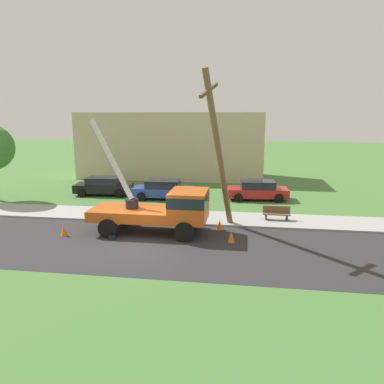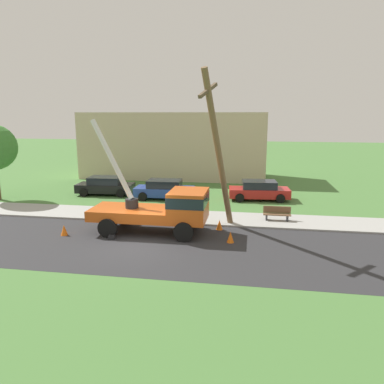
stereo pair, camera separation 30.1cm
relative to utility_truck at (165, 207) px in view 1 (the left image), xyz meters
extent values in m
plane|color=#477538|center=(-0.78, 9.96, -1.41)|extent=(120.00, 120.00, 0.00)
cube|color=#2B2B2D|center=(-0.78, -2.04, -1.40)|extent=(80.00, 7.26, 0.01)
cube|color=#9E9E99|center=(-0.78, 3.06, -1.36)|extent=(80.00, 2.95, 0.10)
cube|color=#C65119|center=(-1.80, -0.01, -0.38)|extent=(4.30, 2.40, 0.55)
cube|color=#C65119|center=(1.30, -0.02, 0.14)|extent=(1.90, 2.40, 1.60)
cube|color=#19232D|center=(1.30, -0.02, 0.49)|extent=(1.92, 2.42, 0.56)
cylinder|color=black|center=(-1.78, -0.01, 0.14)|extent=(0.70, 0.70, 0.50)
cylinder|color=silver|center=(-3.06, 0.64, 2.44)|extent=(2.89, 1.66, 4.26)
cube|color=black|center=(-2.40, -1.46, -1.31)|extent=(0.30, 0.30, 0.20)
cube|color=black|center=(-2.40, 1.44, -1.31)|extent=(0.30, 0.30, 0.20)
cylinder|color=black|center=(1.25, -1.22, -0.91)|extent=(1.00, 0.30, 1.00)
cylinder|color=black|center=(1.26, 1.18, -0.91)|extent=(1.00, 0.30, 1.00)
cylinder|color=black|center=(-2.71, -1.21, -0.91)|extent=(1.00, 0.30, 1.00)
cylinder|color=black|center=(-2.71, 1.19, -0.91)|extent=(1.00, 0.30, 1.00)
cylinder|color=brown|center=(2.80, 0.63, 2.76)|extent=(1.59, 3.56, 8.46)
cube|color=brown|center=(2.34, -0.57, 5.93)|extent=(0.76, 1.67, 0.82)
cone|color=orange|center=(3.57, -0.97, -1.13)|extent=(0.36, 0.36, 0.56)
cone|color=orange|center=(-5.11, -1.28, -1.13)|extent=(0.36, 0.36, 0.56)
cone|color=orange|center=(2.85, 1.00, -1.13)|extent=(0.36, 0.36, 0.56)
cube|color=black|center=(-6.85, 8.62, -0.86)|extent=(4.52, 2.12, 0.65)
cube|color=black|center=(-6.85, 8.62, -0.26)|extent=(2.58, 1.83, 0.55)
cylinder|color=black|center=(-5.34, 7.83, -1.09)|extent=(0.64, 0.22, 0.64)
cylinder|color=black|center=(-5.47, 9.62, -1.09)|extent=(0.64, 0.22, 0.64)
cylinder|color=black|center=(-8.24, 7.61, -1.09)|extent=(0.64, 0.22, 0.64)
cylinder|color=black|center=(-8.37, 9.41, -1.09)|extent=(0.64, 0.22, 0.64)
cube|color=#263F99|center=(-1.92, 7.97, -0.86)|extent=(4.46, 1.95, 0.65)
cube|color=black|center=(-1.92, 7.97, -0.26)|extent=(2.52, 1.74, 0.55)
cylinder|color=black|center=(-0.44, 7.12, -1.09)|extent=(0.64, 0.22, 0.64)
cylinder|color=black|center=(-0.50, 8.92, -1.09)|extent=(0.64, 0.22, 0.64)
cylinder|color=black|center=(-3.34, 7.02, -1.09)|extent=(0.64, 0.22, 0.64)
cylinder|color=black|center=(-3.40, 8.82, -1.09)|extent=(0.64, 0.22, 0.64)
cube|color=#B21E1E|center=(5.08, 8.75, -0.86)|extent=(4.54, 2.18, 0.65)
cube|color=black|center=(5.08, 8.75, -0.26)|extent=(2.60, 1.87, 0.55)
cylinder|color=black|center=(6.61, 7.98, -1.09)|extent=(0.64, 0.22, 0.64)
cylinder|color=black|center=(6.45, 9.77, -1.09)|extent=(0.64, 0.22, 0.64)
cylinder|color=black|center=(3.71, 7.73, -1.09)|extent=(0.64, 0.22, 0.64)
cylinder|color=black|center=(3.56, 9.52, -1.09)|extent=(0.64, 0.22, 0.64)
cube|color=brown|center=(6.06, 3.06, -0.96)|extent=(1.60, 0.44, 0.06)
cube|color=brown|center=(6.06, 3.26, -0.71)|extent=(1.60, 0.06, 0.40)
cube|color=#333338|center=(5.46, 3.06, -1.18)|extent=(0.10, 0.40, 0.45)
cube|color=#333338|center=(6.66, 3.06, -1.18)|extent=(0.10, 0.40, 0.45)
cube|color=#C6B293|center=(-3.26, 17.97, 1.79)|extent=(18.00, 6.00, 6.40)
camera|label=1|loc=(4.23, -18.51, 4.83)|focal=34.56mm
camera|label=2|loc=(4.53, -18.46, 4.83)|focal=34.56mm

